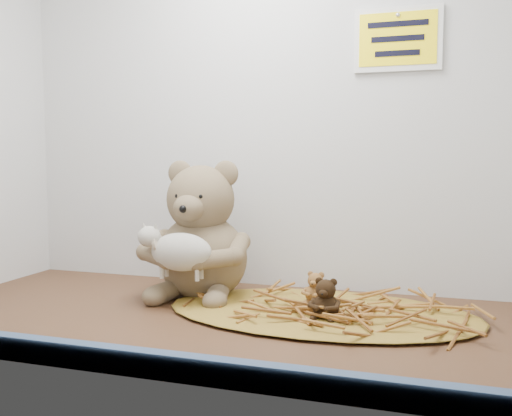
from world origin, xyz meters
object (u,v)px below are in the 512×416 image
(mini_teddy_brown, at_px, (326,297))
(toy_lamb, at_px, (181,252))
(mini_teddy_tan, at_px, (316,286))
(main_teddy, at_px, (202,229))

(mini_teddy_brown, bearing_deg, toy_lamb, -178.26)
(mini_teddy_tan, relative_size, mini_teddy_brown, 0.85)
(toy_lamb, height_order, mini_teddy_brown, toy_lamb)
(main_teddy, xyz_separation_m, toy_lamb, (0.00, -0.11, -0.03))
(main_teddy, relative_size, mini_teddy_tan, 4.64)
(toy_lamb, xyz_separation_m, mini_teddy_brown, (0.29, -0.01, -0.06))
(main_teddy, height_order, mini_teddy_tan, main_teddy)
(main_teddy, xyz_separation_m, mini_teddy_brown, (0.29, -0.12, -0.10))
(toy_lamb, distance_m, mini_teddy_brown, 0.30)
(main_teddy, relative_size, mini_teddy_brown, 3.95)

